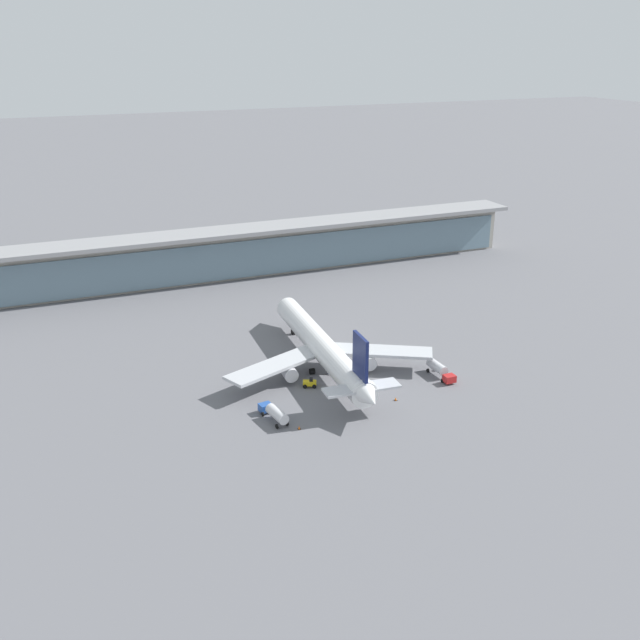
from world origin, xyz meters
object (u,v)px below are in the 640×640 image
service_truck_under_wing_red (440,370)px  safety_cone_alpha (299,428)px  service_truck_near_nose_blue (274,413)px  service_truck_mid_apron_yellow (310,383)px  safety_cone_bravo (396,399)px  safety_cone_charlie (365,404)px  airliner_on_stand (323,348)px

service_truck_under_wing_red → safety_cone_alpha: size_ratio=12.34×
service_truck_near_nose_blue → safety_cone_alpha: 5.97m
service_truck_under_wing_red → service_truck_mid_apron_yellow: service_truck_under_wing_red is taller
service_truck_near_nose_blue → safety_cone_bravo: service_truck_near_nose_blue is taller
service_truck_under_wing_red → safety_cone_charlie: (-20.80, -5.77, -1.39)m
service_truck_near_nose_blue → service_truck_under_wing_red: same height
service_truck_near_nose_blue → service_truck_under_wing_red: bearing=6.6°
safety_cone_alpha → safety_cone_charlie: bearing=13.4°
service_truck_near_nose_blue → airliner_on_stand: bearing=45.4°
service_truck_mid_apron_yellow → safety_cone_bravo: bearing=-42.6°
service_truck_near_nose_blue → safety_cone_alpha: service_truck_near_nose_blue is taller
service_truck_near_nose_blue → safety_cone_charlie: bearing=-3.6°
airliner_on_stand → safety_cone_alpha: 27.55m
safety_cone_alpha → service_truck_near_nose_blue: bearing=122.4°
safety_cone_alpha → safety_cone_charlie: same height
service_truck_near_nose_blue → service_truck_mid_apron_yellow: size_ratio=2.67×
airliner_on_stand → safety_cone_charlie: size_ratio=87.64×
safety_cone_alpha → safety_cone_charlie: (15.54, 3.71, 0.00)m
airliner_on_stand → service_truck_under_wing_red: airliner_on_stand is taller
service_truck_under_wing_red → safety_cone_charlie: size_ratio=12.34×
safety_cone_alpha → safety_cone_bravo: size_ratio=1.00×
airliner_on_stand → service_truck_near_nose_blue: bearing=-134.6°
airliner_on_stand → service_truck_near_nose_blue: airliner_on_stand is taller
service_truck_near_nose_blue → service_truck_mid_apron_yellow: service_truck_near_nose_blue is taller
airliner_on_stand → safety_cone_bravo: bearing=-68.6°
service_truck_under_wing_red → safety_cone_charlie: service_truck_under_wing_red is taller
service_truck_near_nose_blue → safety_cone_alpha: (3.12, -4.90, -1.39)m
safety_cone_alpha → safety_cone_bravo: (22.26, 3.32, 0.00)m
service_truck_under_wing_red → airliner_on_stand: bearing=148.4°
service_truck_mid_apron_yellow → safety_cone_alpha: 18.05m
service_truck_mid_apron_yellow → safety_cone_charlie: size_ratio=4.72×
airliner_on_stand → service_truck_under_wing_red: bearing=-31.6°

